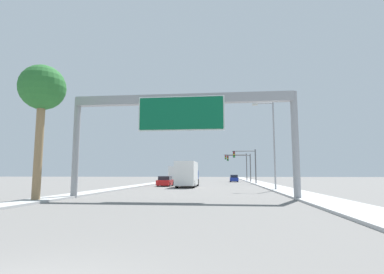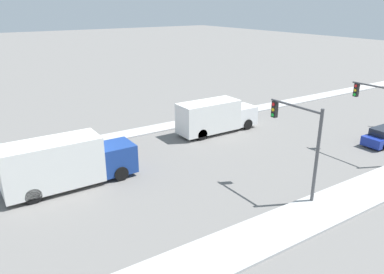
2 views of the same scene
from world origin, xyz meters
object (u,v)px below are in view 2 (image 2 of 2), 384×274
(car_far_left, at_px, (88,152))
(traffic_light_near_intersection, at_px, (301,135))
(truck_box_secondary, at_px, (215,116))
(truck_box_primary, at_px, (65,163))

(car_far_left, xyz_separation_m, traffic_light_near_intersection, (12.46, 9.22, 3.30))
(truck_box_secondary, bearing_deg, car_far_left, -90.00)
(truck_box_primary, height_order, truck_box_secondary, truck_box_primary)
(car_far_left, height_order, truck_box_primary, truck_box_primary)
(car_far_left, relative_size, traffic_light_near_intersection, 0.74)
(traffic_light_near_intersection, bearing_deg, car_far_left, -143.49)
(car_far_left, distance_m, truck_box_primary, 4.45)
(car_far_left, distance_m, traffic_light_near_intersection, 15.85)
(truck_box_primary, distance_m, truck_box_secondary, 15.08)
(car_far_left, height_order, truck_box_secondary, truck_box_secondary)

